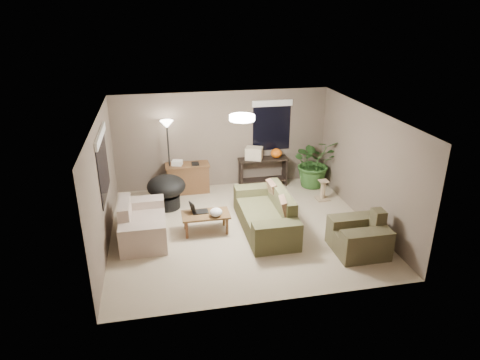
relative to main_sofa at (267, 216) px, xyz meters
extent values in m
plane|color=tan|center=(-0.53, 0.08, -0.29)|extent=(5.50, 5.50, 0.00)
plane|color=white|center=(-0.53, 0.08, 2.21)|extent=(5.50, 5.50, 0.00)
plane|color=#68574C|center=(-0.53, 2.58, 0.96)|extent=(5.50, 0.00, 5.50)
plane|color=#68574C|center=(-0.53, -2.42, 0.96)|extent=(5.50, 0.00, 5.50)
plane|color=#68574C|center=(-3.28, 0.08, 0.96)|extent=(0.00, 5.00, 5.00)
plane|color=#68574C|center=(2.22, 0.08, 0.96)|extent=(0.00, 5.00, 5.00)
cube|color=brown|center=(-0.04, 0.00, -0.08)|extent=(0.95, 1.48, 0.42)
cube|color=#4C4B2D|center=(0.32, 0.00, 0.34)|extent=(0.22, 1.48, 0.43)
cube|color=#46462A|center=(-0.04, -0.92, 0.01)|extent=(0.95, 0.36, 0.60)
cube|color=brown|center=(-0.04, 0.92, 0.01)|extent=(0.95, 0.36, 0.60)
cube|color=#8C7251|center=(0.26, -0.45, 0.36)|extent=(0.30, 0.48, 0.47)
cube|color=#8C7251|center=(0.26, 0.45, 0.36)|extent=(0.26, 0.46, 0.47)
cube|color=#BFB4A3|center=(-2.59, 0.11, -0.08)|extent=(0.90, 0.88, 0.42)
cube|color=beige|center=(-2.93, 0.11, 0.34)|extent=(0.22, 0.88, 0.43)
cube|color=beige|center=(-2.59, -0.51, 0.01)|extent=(0.90, 0.36, 0.60)
cube|color=beige|center=(-2.59, 0.73, 0.01)|extent=(0.90, 0.36, 0.60)
cube|color=#47412A|center=(1.51, -1.25, -0.08)|extent=(0.95, 0.28, 0.42)
cube|color=#48432B|center=(1.87, -1.25, 0.34)|extent=(0.22, 0.28, 0.43)
cube|color=#49432C|center=(1.51, -1.57, 0.01)|extent=(0.95, 0.36, 0.60)
cube|color=brown|center=(1.51, -0.93, 0.01)|extent=(0.95, 0.36, 0.60)
cube|color=brown|center=(-1.30, 0.10, 0.11)|extent=(1.00, 0.55, 0.04)
cylinder|color=brown|center=(-1.72, -0.10, -0.10)|extent=(0.06, 0.06, 0.38)
cylinder|color=brown|center=(-0.88, -0.10, -0.10)|extent=(0.06, 0.06, 0.38)
cylinder|color=brown|center=(-1.72, 0.30, -0.10)|extent=(0.06, 0.06, 0.38)
cylinder|color=brown|center=(-0.88, 0.30, -0.10)|extent=(0.06, 0.06, 0.38)
cube|color=black|center=(-1.40, 0.20, 0.13)|extent=(0.34, 0.24, 0.02)
cube|color=black|center=(-1.56, 0.20, 0.25)|extent=(0.15, 0.24, 0.22)
ellipsoid|color=white|center=(-1.10, -0.05, 0.22)|extent=(0.31, 0.29, 0.18)
cube|color=brown|center=(-1.49, 2.28, 0.06)|extent=(1.05, 0.45, 0.71)
cube|color=brown|center=(-1.49, 2.28, 0.44)|extent=(1.10, 0.50, 0.04)
cube|color=silver|center=(-1.74, 2.28, 0.52)|extent=(0.30, 0.26, 0.12)
cube|color=black|center=(-1.29, 2.23, 0.48)|extent=(0.18, 0.22, 0.04)
cube|color=black|center=(0.50, 2.33, 0.44)|extent=(1.30, 0.40, 0.04)
cube|color=black|center=(-0.10, 2.33, 0.06)|extent=(0.05, 0.38, 0.71)
cube|color=black|center=(1.10, 2.33, 0.06)|extent=(0.05, 0.38, 0.71)
cube|color=black|center=(0.50, 2.33, -0.14)|extent=(1.25, 0.36, 0.03)
ellipsoid|color=orange|center=(0.85, 2.33, 0.58)|extent=(0.34, 0.34, 0.24)
cube|color=beige|center=(0.25, 2.33, 0.61)|extent=(0.52, 0.46, 0.32)
cylinder|color=black|center=(-2.05, 1.44, -0.14)|extent=(0.60, 0.60, 0.30)
ellipsoid|color=black|center=(-2.05, 1.44, 0.26)|extent=(1.19, 1.19, 0.50)
cylinder|color=black|center=(-1.93, 2.24, -0.28)|extent=(0.28, 0.28, 0.02)
cylinder|color=black|center=(-1.93, 2.24, 0.61)|extent=(0.04, 0.04, 1.78)
cone|color=white|center=(-1.93, 2.24, 1.53)|extent=(0.32, 0.32, 0.18)
cylinder|color=white|center=(-0.53, 0.08, 2.15)|extent=(0.50, 0.50, 0.10)
imported|color=#2D5923|center=(1.81, 2.02, 0.22)|extent=(1.19, 1.33, 1.04)
cube|color=tan|center=(1.73, 1.16, -0.28)|extent=(0.32, 0.32, 0.03)
cylinder|color=tan|center=(1.73, 1.16, -0.04)|extent=(0.12, 0.12, 0.44)
cube|color=tan|center=(1.73, 1.16, 0.19)|extent=(0.22, 0.22, 0.03)
cube|color=black|center=(-3.26, 0.38, 1.26)|extent=(0.01, 1.50, 1.30)
cube|color=white|center=(-3.24, 0.38, 1.86)|extent=(0.05, 1.56, 0.16)
cube|color=black|center=(0.77, 2.57, 1.26)|extent=(1.00, 0.01, 1.30)
cube|color=white|center=(0.77, 2.55, 1.86)|extent=(1.06, 0.05, 0.16)
camera|label=1|loc=(-2.17, -7.89, 4.18)|focal=32.00mm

